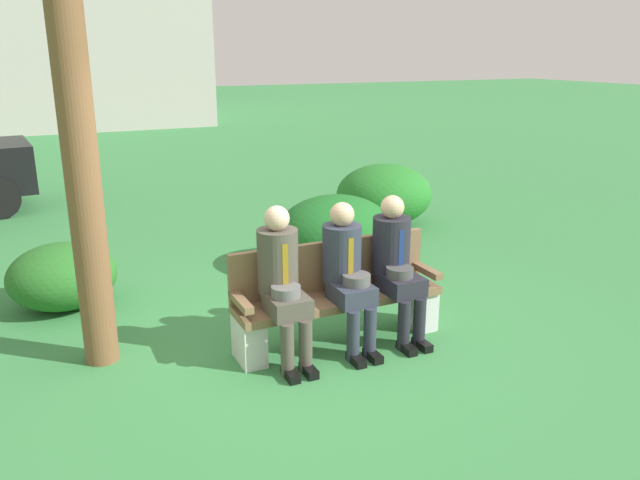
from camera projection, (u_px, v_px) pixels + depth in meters
ground_plane at (309, 344)px, 5.61m from camera, size 80.00×80.00×0.00m
park_bench at (336, 296)px, 5.57m from camera, size 1.88×0.44×0.90m
seated_man_left at (282, 278)px, 5.14m from camera, size 0.34×0.72×1.32m
seated_man_middle at (347, 269)px, 5.39m from camera, size 0.34×0.72×1.28m
seated_man_right at (396, 261)px, 5.59m from camera, size 0.34×0.72×1.29m
shrub_near_bench at (336, 233)px, 7.44m from camera, size 1.42×1.30×0.89m
shrub_mid_lawn at (384, 195)px, 9.34m from camera, size 1.44×1.32×0.90m
shrub_far_lawn at (62, 276)px, 6.33m from camera, size 1.06×0.98×0.67m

